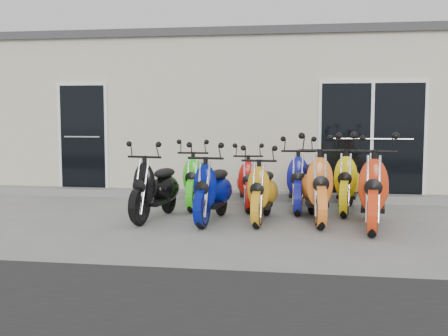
{
  "coord_description": "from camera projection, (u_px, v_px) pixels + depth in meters",
  "views": [
    {
      "loc": [
        1.5,
        -8.82,
        1.68
      ],
      "look_at": [
        0.0,
        0.6,
        0.75
      ],
      "focal_mm": 45.0,
      "sensor_mm": 36.0,
      "label": 1
    }
  ],
  "objects": [
    {
      "name": "scooter_front_red",
      "position": [
        374.0,
        180.0,
        8.18
      ],
      "size": [
        0.91,
        2.01,
        1.43
      ],
      "primitive_type": null,
      "rotation": [
        0.0,
        0.0,
        -0.11
      ],
      "color": "red",
      "rests_on": "ground"
    },
    {
      "name": "scooter_back_blue",
      "position": [
        298.0,
        173.0,
        9.7
      ],
      "size": [
        0.68,
        1.79,
        1.31
      ],
      "primitive_type": null,
      "rotation": [
        0.0,
        0.0,
        0.02
      ],
      "color": "#131690",
      "rests_on": "ground"
    },
    {
      "name": "roof_cap",
      "position": [
        253.0,
        48.0,
        13.86
      ],
      "size": [
        14.2,
        6.2,
        0.16
      ],
      "primitive_type": "cube",
      "color": "#3F3F42",
      "rests_on": "building"
    },
    {
      "name": "scooter_back_yellow",
      "position": [
        348.0,
        173.0,
        9.55
      ],
      "size": [
        0.88,
        1.88,
        1.34
      ],
      "primitive_type": null,
      "rotation": [
        0.0,
        0.0,
        -0.13
      ],
      "color": "yellow",
      "rests_on": "ground"
    },
    {
      "name": "front_step",
      "position": [
        235.0,
        195.0,
        11.04
      ],
      "size": [
        14.0,
        0.4,
        0.15
      ],
      "primitive_type": "cube",
      "color": "gray",
      "rests_on": "ground"
    },
    {
      "name": "scooter_front_blue",
      "position": [
        213.0,
        181.0,
        8.67
      ],
      "size": [
        0.77,
        1.76,
        1.27
      ],
      "primitive_type": null,
      "rotation": [
        0.0,
        0.0,
        -0.09
      ],
      "color": "#030E77",
      "rests_on": "ground"
    },
    {
      "name": "door_left",
      "position": [
        83.0,
        134.0,
        11.58
      ],
      "size": [
        1.07,
        0.08,
        2.22
      ],
      "primitive_type": "cube",
      "color": "black",
      "rests_on": "front_step"
    },
    {
      "name": "building",
      "position": [
        253.0,
        117.0,
        14.02
      ],
      "size": [
        14.0,
        6.0,
        3.2
      ],
      "primitive_type": "cube",
      "color": "beige",
      "rests_on": "ground"
    },
    {
      "name": "door_right",
      "position": [
        372.0,
        136.0,
        10.67
      ],
      "size": [
        2.02,
        0.08,
        2.22
      ],
      "primitive_type": "cube",
      "color": "black",
      "rests_on": "front_step"
    },
    {
      "name": "scooter_front_orange_b",
      "position": [
        317.0,
        177.0,
        8.68
      ],
      "size": [
        0.87,
        1.96,
        1.41
      ],
      "primitive_type": null,
      "rotation": [
        0.0,
        0.0,
        0.09
      ],
      "color": "orange",
      "rests_on": "ground"
    },
    {
      "name": "scooter_back_green",
      "position": [
        197.0,
        173.0,
        10.03
      ],
      "size": [
        0.69,
        1.71,
        1.24
      ],
      "primitive_type": null,
      "rotation": [
        0.0,
        0.0,
        0.04
      ],
      "color": "#35E11C",
      "rests_on": "ground"
    },
    {
      "name": "scooter_front_orange_a",
      "position": [
        262.0,
        183.0,
        8.68
      ],
      "size": [
        0.68,
        1.68,
        1.22
      ],
      "primitive_type": null,
      "rotation": [
        0.0,
        0.0,
        -0.05
      ],
      "color": "orange",
      "rests_on": "ground"
    },
    {
      "name": "ground",
      "position": [
        218.0,
        218.0,
        9.06
      ],
      "size": [
        80.0,
        80.0,
        0.0
      ],
      "primitive_type": "plane",
      "color": "gray",
      "rests_on": "ground"
    },
    {
      "name": "scooter_back_red",
      "position": [
        248.0,
        175.0,
        9.93
      ],
      "size": [
        0.8,
        1.67,
        1.18
      ],
      "primitive_type": null,
      "rotation": [
        0.0,
        0.0,
        0.14
      ],
      "color": "red",
      "rests_on": "ground"
    },
    {
      "name": "scooter_front_black",
      "position": [
        155.0,
        180.0,
        8.89
      ],
      "size": [
        0.86,
        1.79,
        1.27
      ],
      "primitive_type": null,
      "rotation": [
        0.0,
        0.0,
        -0.14
      ],
      "color": "black",
      "rests_on": "ground"
    }
  ]
}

